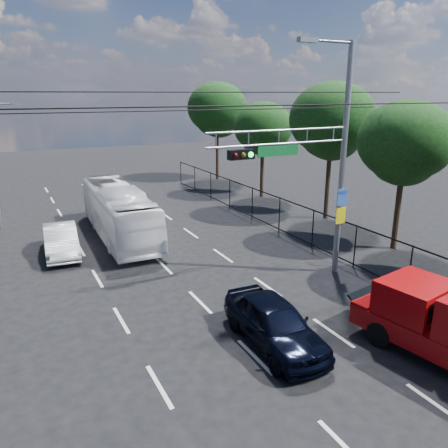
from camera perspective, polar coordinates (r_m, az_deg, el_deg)
lane_markings at (r=21.91m, az=-9.58°, el=-3.70°), size 6.12×38.00×0.01m
signal_mast at (r=17.87m, az=12.44°, el=8.88°), size 6.43×0.39×9.50m
utility_wires at (r=15.71m, az=-4.86°, el=15.47°), size 22.00×5.04×0.74m
fence_right at (r=23.37m, az=9.75°, el=0.25°), size 0.06×34.03×2.00m
tree_right_b at (r=22.78m, az=22.53°, el=9.16°), size 4.50×4.50×7.31m
tree_right_c at (r=27.37m, az=13.88°, el=12.41°), size 5.10×5.10×8.29m
tree_right_d at (r=32.83m, az=5.12°, el=11.92°), size 4.32×4.32×7.02m
tree_right_e at (r=39.85m, az=-0.90°, el=14.37°), size 5.28×5.28×8.58m
navy_hatchback at (r=13.92m, az=6.57°, el=-12.69°), size 1.97×4.48×1.50m
white_bus at (r=24.40m, az=-13.59°, el=1.56°), size 2.64×9.97×2.76m
white_van at (r=22.63m, az=-20.52°, el=-2.01°), size 1.82×4.40×1.42m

